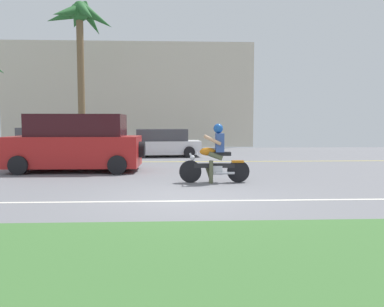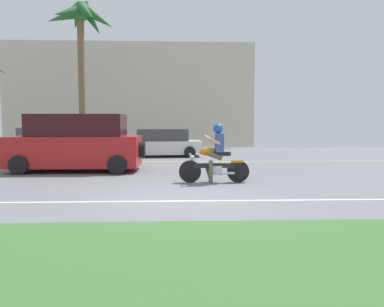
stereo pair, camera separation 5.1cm
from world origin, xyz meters
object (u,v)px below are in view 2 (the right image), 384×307
object	(u,v)px
motorcyclist	(215,158)
suv_nearby	(77,144)
parked_car_1	(159,143)
palm_tree_1	(81,26)
motorcyclist_distant	(84,148)
parked_car_0	(46,143)

from	to	relation	value
motorcyclist	suv_nearby	bearing A→B (deg)	148.51
motorcyclist	parked_car_1	bearing A→B (deg)	102.76
palm_tree_1	motorcyclist_distant	bearing A→B (deg)	-76.37
parked_car_0	parked_car_1	size ratio (longest dim) A/B	0.83
motorcyclist	suv_nearby	world-z (taller)	suv_nearby
parked_car_0	palm_tree_1	distance (m)	7.69
suv_nearby	palm_tree_1	world-z (taller)	palm_tree_1
motorcyclist	parked_car_0	xyz separation A→B (m)	(-7.79, 8.94, -0.02)
parked_car_1	motorcyclist_distant	distance (m)	3.95
suv_nearby	palm_tree_1	xyz separation A→B (m)	(-2.08, 9.57, 6.50)
parked_car_1	palm_tree_1	distance (m)	9.06
suv_nearby	palm_tree_1	size ratio (longest dim) A/B	0.52
suv_nearby	motorcyclist_distant	bearing A→B (deg)	100.23
suv_nearby	parked_car_0	bearing A→B (deg)	117.29
suv_nearby	motorcyclist_distant	size ratio (longest dim) A/B	2.92
parked_car_0	motorcyclist_distant	xyz separation A→B (m)	(2.46, -2.27, -0.12)
suv_nearby	parked_car_1	xyz separation A→B (m)	(2.65, 5.93, -0.31)
parked_car_0	palm_tree_1	bearing A→B (deg)	72.94
motorcyclist	suv_nearby	distance (m)	5.45
motorcyclist	palm_tree_1	xyz separation A→B (m)	(-6.72, 12.41, 6.76)
motorcyclist	parked_car_0	world-z (taller)	motorcyclist
suv_nearby	motorcyclist_distant	xyz separation A→B (m)	(-0.69, 3.84, -0.40)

